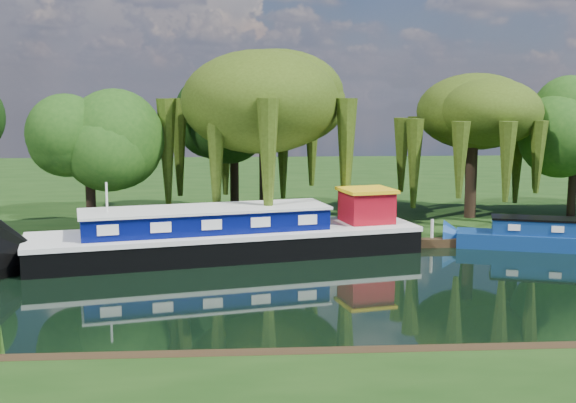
{
  "coord_description": "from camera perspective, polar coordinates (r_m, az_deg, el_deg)",
  "views": [
    {
      "loc": [
        -7.07,
        -28.65,
        7.97
      ],
      "look_at": [
        -4.81,
        6.23,
        2.8
      ],
      "focal_mm": 45.0,
      "sensor_mm": 36.0,
      "label": 1
    }
  ],
  "objects": [
    {
      "name": "lamppost",
      "position": [
        40.26,
        7.17,
        0.42
      ],
      "size": [
        0.36,
        0.36,
        2.56
      ],
      "color": "silver",
      "rests_on": "far_bank"
    },
    {
      "name": "willow_right",
      "position": [
        45.6,
        14.42,
        6.03
      ],
      "size": [
        6.56,
        6.56,
        7.99
      ],
      "color": "black",
      "rests_on": "far_bank"
    },
    {
      "name": "tree_far_left",
      "position": [
        39.78,
        -15.49,
        4.75
      ],
      "size": [
        4.7,
        4.7,
        7.57
      ],
      "color": "black",
      "rests_on": "far_bank"
    },
    {
      "name": "dutch_barge",
      "position": [
        36.1,
        -4.56,
        -2.73
      ],
      "size": [
        19.8,
        8.59,
        4.08
      ],
      "rotation": [
        0.0,
        0.0,
        0.23
      ],
      "color": "black",
      "rests_on": "ground"
    },
    {
      "name": "red_dinghy",
      "position": [
        36.76,
        -19.59,
        -4.6
      ],
      "size": [
        3.19,
        2.34,
        0.64
      ],
      "primitive_type": "imported",
      "rotation": [
        0.0,
        0.0,
        1.61
      ],
      "color": "maroon",
      "rests_on": "ground"
    },
    {
      "name": "far_bank",
      "position": [
        63.52,
        2.71,
        1.4
      ],
      "size": [
        120.0,
        52.0,
        0.45
      ],
      "primitive_type": "cube",
      "color": "black",
      "rests_on": "ground"
    },
    {
      "name": "tree_far_mid",
      "position": [
        46.53,
        -4.3,
        5.99
      ],
      "size": [
        4.94,
        4.94,
        8.08
      ],
      "color": "black",
      "rests_on": "far_bank"
    },
    {
      "name": "willow_left",
      "position": [
        41.52,
        -1.83,
        7.7
      ],
      "size": [
        8.04,
        8.04,
        9.64
      ],
      "color": "black",
      "rests_on": "far_bank"
    },
    {
      "name": "tree_far_right",
      "position": [
        48.06,
        21.75,
        4.98
      ],
      "size": [
        4.56,
        4.56,
        7.45
      ],
      "color": "black",
      "rests_on": "far_bank"
    },
    {
      "name": "mooring_posts",
      "position": [
        38.28,
        6.24,
        -2.2
      ],
      "size": [
        19.16,
        0.16,
        1.0
      ],
      "color": "silver",
      "rests_on": "far_bank"
    },
    {
      "name": "ground",
      "position": [
        30.57,
        9.87,
        -6.83
      ],
      "size": [
        120.0,
        120.0,
        0.0
      ],
      "primitive_type": "plane",
      "color": "black"
    }
  ]
}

